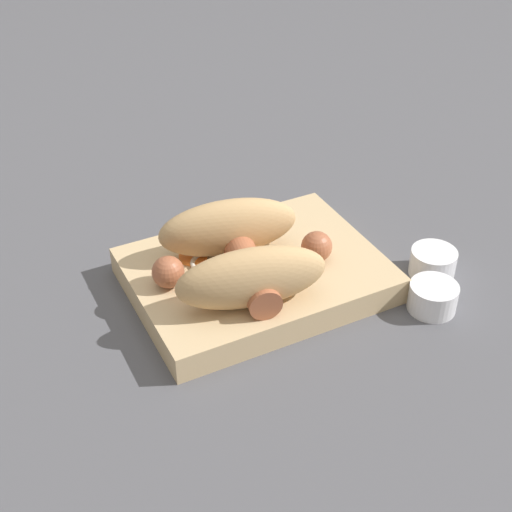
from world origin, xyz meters
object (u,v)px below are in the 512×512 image
Objects in this scene: condiment_cup_near at (433,298)px; condiment_cup_far at (433,264)px; food_tray at (256,275)px; sausage at (244,259)px; bread_roll at (239,251)px.

condiment_cup_near is 0.06m from condiment_cup_far.
sausage is (-0.02, -0.01, 0.03)m from food_tray.
sausage is 3.75× the size of condiment_cup_near.
food_tray is at bearing 159.90° from condiment_cup_far.
sausage is 0.21m from condiment_cup_far.
sausage is at bearing 31.64° from bread_roll.
condiment_cup_near is (0.14, -0.11, -0.00)m from food_tray.
bread_roll is 0.20m from condiment_cup_near.
bread_roll is (-0.02, -0.01, 0.05)m from food_tray.
condiment_cup_near is at bearing -31.32° from bread_roll.
sausage is 3.75× the size of condiment_cup_far.
bread_roll reaches higher than food_tray.
bread_roll is 3.42× the size of condiment_cup_far.
sausage is at bearing 146.40° from condiment_cup_near.
condiment_cup_near is at bearing -33.60° from sausage.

